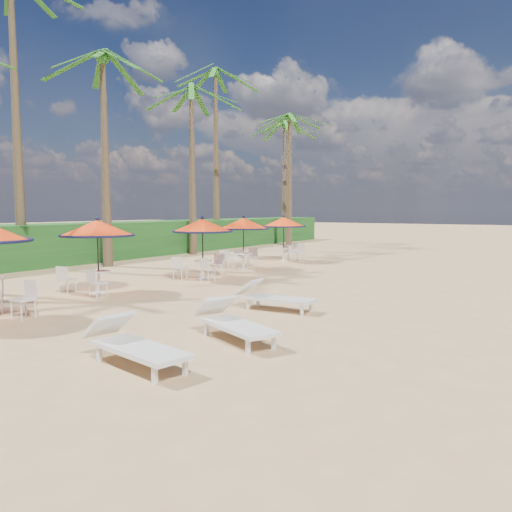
{
  "coord_description": "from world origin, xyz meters",
  "views": [
    {
      "loc": [
        6.38,
        -6.17,
        2.44
      ],
      "look_at": [
        -0.87,
        4.99,
        1.2
      ],
      "focal_mm": 35.0,
      "sensor_mm": 36.0,
      "label": 1
    }
  ],
  "objects_px": {
    "station_2": "(202,233)",
    "lounger_mid": "(232,321)",
    "station_1": "(96,235)",
    "station_4": "(285,227)",
    "lounger_far": "(271,296)",
    "lounger_near": "(132,343)",
    "station_3": "(243,230)"
  },
  "relations": [
    {
      "from": "station_2",
      "to": "lounger_mid",
      "type": "height_order",
      "value": "station_2"
    },
    {
      "from": "station_1",
      "to": "station_4",
      "type": "height_order",
      "value": "station_1"
    },
    {
      "from": "station_2",
      "to": "lounger_far",
      "type": "relative_size",
      "value": 1.07
    },
    {
      "from": "station_2",
      "to": "station_4",
      "type": "xyz_separation_m",
      "value": [
        -0.63,
        6.97,
        -0.03
      ]
    },
    {
      "from": "lounger_near",
      "to": "lounger_far",
      "type": "height_order",
      "value": "lounger_near"
    },
    {
      "from": "station_4",
      "to": "lounger_mid",
      "type": "xyz_separation_m",
      "value": [
        6.3,
        -13.07,
        -1.24
      ]
    },
    {
      "from": "station_1",
      "to": "station_3",
      "type": "distance_m",
      "value": 7.34
    },
    {
      "from": "lounger_mid",
      "to": "station_3",
      "type": "bearing_deg",
      "value": 146.99
    },
    {
      "from": "station_1",
      "to": "lounger_near",
      "type": "distance_m",
      "value": 7.39
    },
    {
      "from": "station_4",
      "to": "station_3",
      "type": "bearing_deg",
      "value": -88.92
    },
    {
      "from": "lounger_near",
      "to": "lounger_far",
      "type": "relative_size",
      "value": 1.07
    },
    {
      "from": "lounger_near",
      "to": "lounger_mid",
      "type": "distance_m",
      "value": 2.16
    },
    {
      "from": "station_2",
      "to": "lounger_near",
      "type": "distance_m",
      "value": 9.84
    },
    {
      "from": "station_3",
      "to": "station_4",
      "type": "distance_m",
      "value": 3.66
    },
    {
      "from": "station_3",
      "to": "lounger_mid",
      "type": "xyz_separation_m",
      "value": [
        6.23,
        -9.41,
        -1.25
      ]
    },
    {
      "from": "station_2",
      "to": "lounger_near",
      "type": "height_order",
      "value": "station_2"
    },
    {
      "from": "station_1",
      "to": "lounger_mid",
      "type": "relative_size",
      "value": 1.01
    },
    {
      "from": "station_2",
      "to": "station_4",
      "type": "distance_m",
      "value": 7.0
    },
    {
      "from": "station_2",
      "to": "lounger_far",
      "type": "bearing_deg",
      "value": -34.43
    },
    {
      "from": "station_1",
      "to": "station_4",
      "type": "distance_m",
      "value": 11.0
    },
    {
      "from": "station_2",
      "to": "lounger_mid",
      "type": "relative_size",
      "value": 1.01
    },
    {
      "from": "station_3",
      "to": "station_4",
      "type": "bearing_deg",
      "value": 91.08
    },
    {
      "from": "station_4",
      "to": "lounger_near",
      "type": "bearing_deg",
      "value": -68.83
    },
    {
      "from": "lounger_near",
      "to": "lounger_mid",
      "type": "bearing_deg",
      "value": 89.17
    },
    {
      "from": "station_4",
      "to": "lounger_mid",
      "type": "bearing_deg",
      "value": -64.29
    },
    {
      "from": "lounger_near",
      "to": "lounger_mid",
      "type": "height_order",
      "value": "lounger_near"
    },
    {
      "from": "station_3",
      "to": "lounger_far",
      "type": "bearing_deg",
      "value": -50.84
    },
    {
      "from": "station_1",
      "to": "station_3",
      "type": "height_order",
      "value": "station_1"
    },
    {
      "from": "station_2",
      "to": "station_3",
      "type": "height_order",
      "value": "station_2"
    },
    {
      "from": "lounger_mid",
      "to": "lounger_far",
      "type": "bearing_deg",
      "value": 130.26
    },
    {
      "from": "lounger_far",
      "to": "station_1",
      "type": "bearing_deg",
      "value": -176.65
    },
    {
      "from": "station_3",
      "to": "station_4",
      "type": "xyz_separation_m",
      "value": [
        -0.07,
        3.66,
        -0.01
      ]
    }
  ]
}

